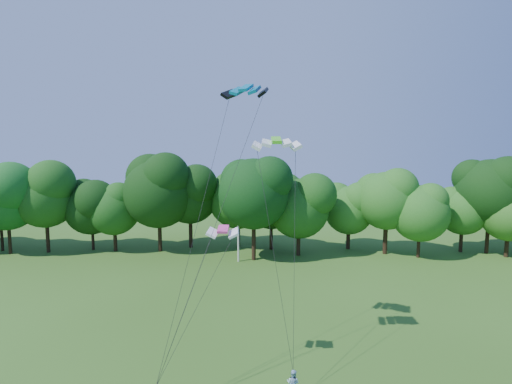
{
  "coord_description": "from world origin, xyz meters",
  "views": [
    {
      "loc": [
        3.35,
        -14.89,
        13.73
      ],
      "look_at": [
        1.99,
        13.0,
        10.53
      ],
      "focal_mm": 28.0,
      "sensor_mm": 36.0,
      "label": 1
    }
  ],
  "objects": [
    {
      "name": "tree_back_east",
      "position": [
        32.22,
        35.15,
        6.57
      ],
      "size": [
        7.24,
        7.24,
        10.52
      ],
      "color": "#342214",
      "rests_on": "ground"
    },
    {
      "name": "kite_teal",
      "position": [
        1.47,
        10.82,
        17.41
      ],
      "size": [
        3.12,
        2.11,
        0.64
      ],
      "rotation": [
        0.0,
        0.0,
        -0.32
      ],
      "color": "#046B8E",
      "rests_on": "ground"
    },
    {
      "name": "tree_back_center",
      "position": [
        0.78,
        32.34,
        8.5
      ],
      "size": [
        9.36,
        9.36,
        13.61
      ],
      "color": "#322513",
      "rests_on": "ground"
    },
    {
      "name": "kite_flyer_right",
      "position": [
        4.38,
        5.79,
        0.77
      ],
      "size": [
        0.93,
        0.86,
        1.53
      ],
      "primitive_type": "imported",
      "rotation": [
        0.0,
        0.0,
        2.65
      ],
      "color": "#ACD1EF",
      "rests_on": "ground"
    },
    {
      "name": "kite_green",
      "position": [
        3.4,
        9.66,
        14.11
      ],
      "size": [
        3.04,
        1.54,
        0.5
      ],
      "rotation": [
        0.0,
        0.0,
        0.07
      ],
      "color": "#57E923",
      "rests_on": "ground"
    },
    {
      "name": "utility_pole",
      "position": [
        -1.02,
        31.57,
        4.58
      ],
      "size": [
        1.71,
        0.67,
        8.95
      ],
      "rotation": [
        0.0,
        0.0,
        -0.34
      ],
      "color": "silver",
      "rests_on": "ground"
    },
    {
      "name": "tree_back_west",
      "position": [
        -30.64,
        33.58,
        7.85
      ],
      "size": [
        8.64,
        8.64,
        12.57
      ],
      "color": "#2F1F13",
      "rests_on": "ground"
    },
    {
      "name": "kite_pink",
      "position": [
        0.32,
        7.78,
        8.94
      ],
      "size": [
        1.87,
        0.91,
        0.36
      ],
      "rotation": [
        0.0,
        0.0,
        -0.0
      ],
      "color": "#E74095",
      "rests_on": "ground"
    }
  ]
}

